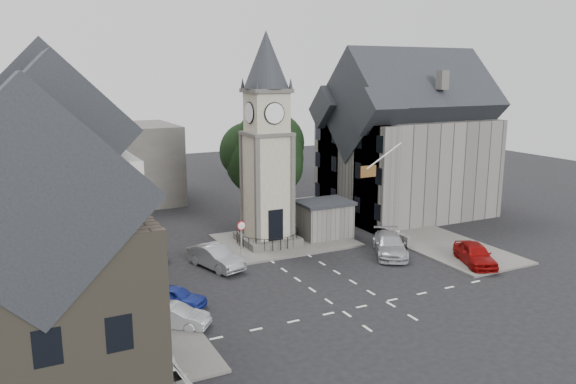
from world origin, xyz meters
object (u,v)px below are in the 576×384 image
car_west_blue (175,297)px  clock_tower (267,141)px  stone_shelter (324,219)px  pedestrian (397,241)px  car_east_red (475,254)px

car_west_blue → clock_tower: bearing=-4.5°
stone_shelter → car_west_blue: 16.82m
stone_shelter → pedestrian: size_ratio=2.66×
car_west_blue → pedestrian: size_ratio=2.30×
clock_tower → car_east_red: bearing=-45.1°
car_west_blue → pedestrian: pedestrian is taller
clock_tower → car_east_red: clock_tower is taller
clock_tower → car_east_red: (10.93, -10.99, -7.34)m
car_west_blue → car_east_red: (20.75, -2.23, 0.15)m
stone_shelter → car_west_blue: size_ratio=1.16×
clock_tower → pedestrian: (8.00, -5.99, -7.31)m
clock_tower → car_west_blue: clock_tower is taller
stone_shelter → car_east_red: 12.18m
clock_tower → car_east_red: 17.15m
stone_shelter → pedestrian: bearing=-59.8°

